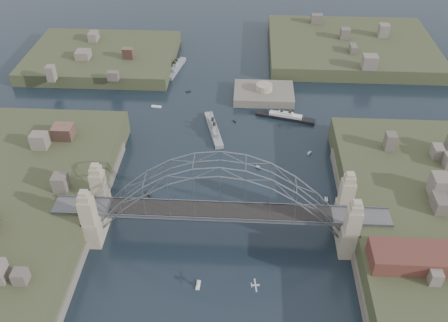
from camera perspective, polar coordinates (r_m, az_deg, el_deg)
ground at (r=125.27m, az=-0.45°, el=-8.71°), size 500.00×500.00×0.00m
bridge at (r=116.58m, az=-0.48°, el=-4.57°), size 84.00×13.80×24.60m
shore_west at (r=138.80m, az=-24.96°, el=-6.41°), size 50.50×90.00×12.00m
shore_east at (r=134.09m, az=25.09°, el=-8.29°), size 50.50×90.00×12.00m
headland_nw at (r=210.94m, az=-14.21°, el=11.46°), size 60.00×45.00×9.00m
headland_ne at (r=219.97m, az=14.82°, el=12.57°), size 70.00×55.00×9.50m
fort_island at (r=180.62m, az=4.74°, el=7.50°), size 22.00×16.00×9.40m
wharf_shed at (r=114.94m, az=21.94°, el=-10.64°), size 20.00×8.00×4.00m
naval_cruiser_near at (r=160.50m, az=-1.24°, el=3.85°), size 7.87×20.61×6.18m
naval_cruiser_far at (r=199.43m, az=-5.71°, el=11.01°), size 5.98×18.40×6.16m
ocean_liner at (r=168.29m, az=7.33°, el=5.24°), size 20.66×7.87×5.06m
aeroplane at (r=105.28m, az=3.67°, el=-14.58°), size 1.91×3.51×0.51m
small_boat_a at (r=137.77m, az=-9.03°, el=-3.91°), size 2.02×2.38×0.45m
small_boat_b at (r=145.37m, az=4.07°, el=-0.77°), size 1.77×1.46×1.43m
small_boat_c at (r=114.30m, az=-3.11°, el=-14.37°), size 1.04×2.66×2.38m
small_boat_d at (r=153.13m, az=10.15°, el=0.95°), size 1.64×2.07×1.43m
small_boat_e at (r=175.56m, az=-8.08°, el=6.44°), size 3.73×1.65×0.45m
small_boat_f at (r=165.74m, az=1.28°, el=4.75°), size 1.14×1.56×0.45m
small_boat_h at (r=183.61m, az=-4.26°, el=8.25°), size 1.82×1.33×0.45m
small_boat_i at (r=137.07m, az=12.09°, el=-4.57°), size 0.91×2.71×1.43m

